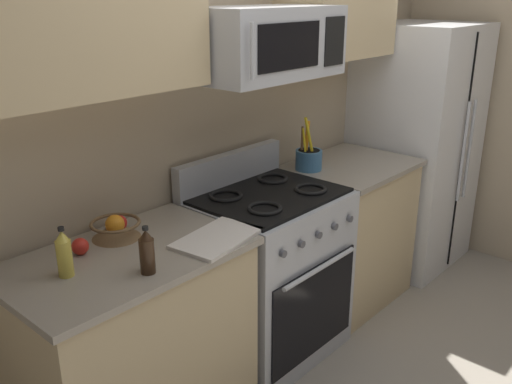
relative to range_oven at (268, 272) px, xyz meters
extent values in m
cube|color=tan|center=(0.00, 0.38, 0.83)|extent=(8.00, 0.10, 2.60)
cube|color=tan|center=(-0.88, 0.00, -0.03)|extent=(0.95, 0.58, 0.88)
cube|color=gray|center=(-0.88, 0.00, 0.42)|extent=(0.99, 0.62, 0.03)
cube|color=#B2B5BA|center=(0.00, 0.00, -0.02)|extent=(0.76, 0.62, 0.91)
cube|color=black|center=(0.00, -0.31, -0.11)|extent=(0.67, 0.01, 0.51)
cylinder|color=#B2B5BA|center=(0.00, -0.34, 0.15)|extent=(0.57, 0.02, 0.02)
cube|color=black|center=(0.00, 0.00, 0.44)|extent=(0.73, 0.55, 0.02)
cube|color=#B2B5BA|center=(0.00, 0.28, 0.53)|extent=(0.76, 0.06, 0.18)
torus|color=black|center=(-0.18, -0.13, 0.46)|extent=(0.17, 0.17, 0.02)
torus|color=black|center=(0.18, -0.13, 0.46)|extent=(0.17, 0.17, 0.02)
torus|color=black|center=(-0.18, 0.13, 0.46)|extent=(0.17, 0.17, 0.02)
torus|color=black|center=(0.18, 0.13, 0.46)|extent=(0.17, 0.17, 0.02)
cylinder|color=#4C4C51|center=(-0.27, -0.32, 0.32)|extent=(0.04, 0.02, 0.04)
cylinder|color=#4C4C51|center=(-0.14, -0.32, 0.32)|extent=(0.04, 0.02, 0.04)
cylinder|color=#4C4C51|center=(0.00, -0.32, 0.32)|extent=(0.04, 0.02, 0.04)
cylinder|color=#4C4C51|center=(0.14, -0.32, 0.32)|extent=(0.04, 0.02, 0.04)
cylinder|color=#4C4C51|center=(0.27, -0.32, 0.32)|extent=(0.04, 0.02, 0.04)
cube|color=tan|center=(0.78, 0.00, -0.03)|extent=(0.74, 0.58, 0.88)
cube|color=gray|center=(0.78, 0.00, 0.42)|extent=(0.78, 0.62, 0.03)
cube|color=silver|center=(1.58, -0.02, 0.38)|extent=(0.78, 0.69, 1.70)
cube|color=black|center=(1.58, -0.36, 0.38)|extent=(0.01, 0.01, 1.62)
cylinder|color=#B2B5BA|center=(1.53, -0.39, 0.42)|extent=(0.02, 0.02, 0.68)
cylinder|color=#B2B5BA|center=(1.63, -0.39, 0.42)|extent=(0.02, 0.02, 0.68)
cube|color=#B2B5BA|center=(0.00, 0.03, 1.20)|extent=(0.77, 0.40, 0.33)
cube|color=black|center=(-0.07, -0.17, 1.20)|extent=(0.42, 0.01, 0.20)
cube|color=black|center=(0.28, -0.17, 1.20)|extent=(0.15, 0.01, 0.23)
cylinder|color=#B2B5BA|center=(-0.34, -0.20, 1.20)|extent=(0.02, 0.02, 0.23)
cylinder|color=teal|center=(0.51, 0.12, 0.50)|extent=(0.16, 0.16, 0.12)
cylinder|color=black|center=(0.51, 0.12, 0.50)|extent=(0.13, 0.13, 0.10)
cylinder|color=yellow|center=(0.49, 0.11, 0.61)|extent=(0.07, 0.06, 0.30)
cylinder|color=yellow|center=(0.47, 0.13, 0.58)|extent=(0.01, 0.05, 0.23)
cylinder|color=olive|center=(0.49, 0.16, 0.58)|extent=(0.04, 0.03, 0.23)
cylinder|color=orange|center=(0.50, 0.14, 0.59)|extent=(0.05, 0.03, 0.26)
cone|color=brown|center=(-0.82, 0.16, 0.47)|extent=(0.21, 0.21, 0.07)
torus|color=brown|center=(-0.82, 0.16, 0.50)|extent=(0.21, 0.21, 0.01)
sphere|color=red|center=(-0.79, 0.16, 0.50)|extent=(0.07, 0.07, 0.07)
sphere|color=orange|center=(-0.82, 0.16, 0.50)|extent=(0.08, 0.08, 0.08)
sphere|color=red|center=(-1.01, 0.13, 0.47)|extent=(0.07, 0.07, 0.07)
cube|color=silver|center=(-0.54, -0.18, 0.44)|extent=(0.41, 0.28, 0.02)
cylinder|color=#382314|center=(-0.92, -0.19, 0.50)|extent=(0.06, 0.06, 0.14)
cone|color=#382314|center=(-0.92, -0.19, 0.59)|extent=(0.05, 0.05, 0.04)
cylinder|color=black|center=(-0.92, -0.19, 0.62)|extent=(0.02, 0.02, 0.01)
cylinder|color=gold|center=(-1.14, 0.01, 0.51)|extent=(0.06, 0.06, 0.14)
cone|color=gold|center=(-1.14, 0.01, 0.60)|extent=(0.05, 0.05, 0.04)
cylinder|color=black|center=(-1.14, 0.01, 0.63)|extent=(0.02, 0.02, 0.01)
camera|label=1|loc=(-2.05, -1.74, 1.44)|focal=39.33mm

